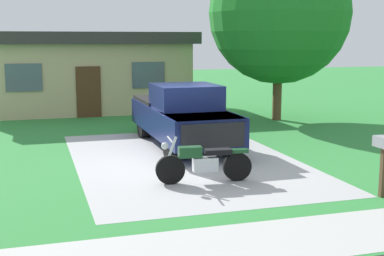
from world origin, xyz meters
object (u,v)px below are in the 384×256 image
shade_tree (279,13)px  neighbor_house (82,71)px  mailbox (384,151)px  pickup_truck (182,115)px  motorcycle (203,162)px

shade_tree → neighbor_house: 9.26m
mailbox → shade_tree: size_ratio=0.18×
pickup_truck → shade_tree: size_ratio=0.81×
pickup_truck → mailbox: (2.50, -6.35, 0.03)m
mailbox → neighbor_house: (-4.57, 15.64, 0.81)m
mailbox → shade_tree: shade_tree is taller
motorcycle → mailbox: (3.17, -2.13, 0.51)m
shade_tree → mailbox: bearing=-104.0°
pickup_truck → neighbor_house: neighbor_house is taller
shade_tree → neighbor_house: (-7.13, 5.39, -2.41)m
motorcycle → neighbor_house: (-1.40, 13.51, 1.32)m
motorcycle → shade_tree: shade_tree is taller
motorcycle → neighbor_house: 13.65m
neighbor_house → pickup_truck: bearing=-77.4°
mailbox → neighbor_house: bearing=106.3°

